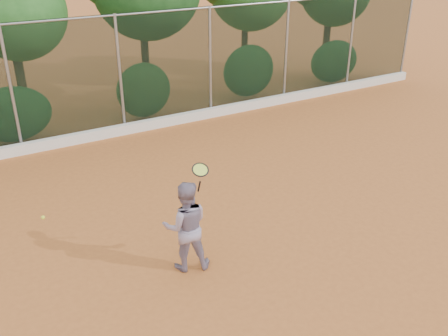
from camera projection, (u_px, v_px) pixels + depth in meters
ground at (250, 244)px, 9.83m from camera, size 80.00×80.00×0.00m
concrete_curb at (127, 129)px, 15.07m from camera, size 24.00×0.20×0.30m
tennis_player at (186, 226)px, 8.82m from camera, size 1.01×0.90×1.72m
chainlink_fence at (120, 72)px, 14.47m from camera, size 24.09×0.09×3.50m
tennis_racket at (200, 172)px, 8.51m from camera, size 0.35×0.33×0.57m
tennis_ball_in_flight at (43, 218)px, 7.59m from camera, size 0.06×0.06×0.06m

